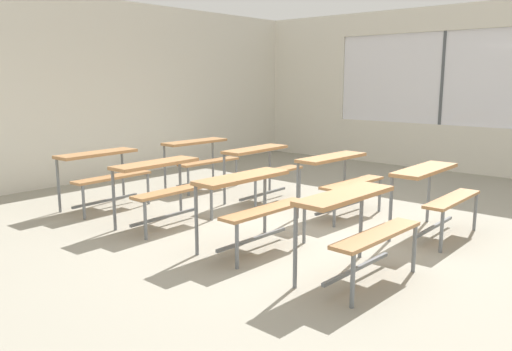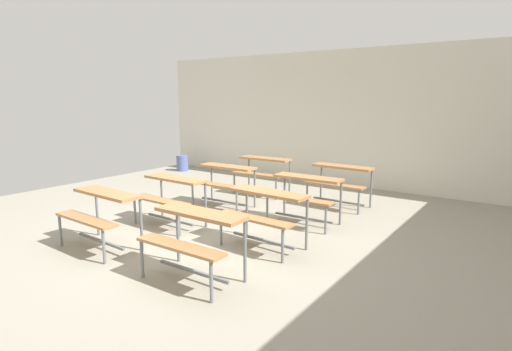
{
  "view_description": "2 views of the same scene",
  "coord_description": "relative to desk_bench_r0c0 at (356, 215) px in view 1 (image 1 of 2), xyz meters",
  "views": [
    {
      "loc": [
        -4.49,
        -3.23,
        1.7
      ],
      "look_at": [
        0.03,
        0.73,
        0.56
      ],
      "focal_mm": 35.95,
      "sensor_mm": 36.0,
      "label": 1
    },
    {
      "loc": [
        3.82,
        -4.14,
        1.95
      ],
      "look_at": [
        0.24,
        0.94,
        0.77
      ],
      "focal_mm": 28.59,
      "sensor_mm": 36.0,
      "label": 2
    }
  ],
  "objects": [
    {
      "name": "wall_right",
      "position": [
        5.8,
        0.98,
        0.88
      ],
      "size": [
        0.12,
        9.0,
        3.0
      ],
      "color": "silver",
      "rests_on": "ground"
    },
    {
      "name": "desk_bench_r1c0",
      "position": [
        0.02,
        1.21,
        0.0
      ],
      "size": [
        1.11,
        0.61,
        0.74
      ],
      "rotation": [
        0.0,
        0.0,
        -0.02
      ],
      "color": "#A87547",
      "rests_on": "ground"
    },
    {
      "name": "ground",
      "position": [
        0.8,
        1.12,
        -0.59
      ],
      "size": [
        10.0,
        9.0,
        0.05
      ],
      "primitive_type": "cube",
      "color": "gray"
    },
    {
      "name": "wall_back",
      "position": [
        0.8,
        5.62,
        0.94
      ],
      "size": [
        10.0,
        0.12,
        3.0
      ],
      "primitive_type": "cube",
      "color": "silver",
      "rests_on": "ground"
    },
    {
      "name": "desk_bench_r2c0",
      "position": [
        -0.02,
        2.55,
        0.0
      ],
      "size": [
        1.12,
        0.62,
        0.74
      ],
      "rotation": [
        0.0,
        0.0,
        0.03
      ],
      "color": "#A87547",
      "rests_on": "ground"
    },
    {
      "name": "desk_bench_r0c0",
      "position": [
        0.0,
        0.0,
        0.0
      ],
      "size": [
        1.12,
        0.62,
        0.74
      ],
      "rotation": [
        0.0,
        0.0,
        -0.03
      ],
      "color": "#A87547",
      "rests_on": "ground"
    },
    {
      "name": "desk_bench_r3c0",
      "position": [
        -0.03,
        3.79,
        0.0
      ],
      "size": [
        1.12,
        0.64,
        0.74
      ],
      "rotation": [
        0.0,
        0.0,
        0.04
      ],
      "color": "#A87547",
      "rests_on": "ground"
    },
    {
      "name": "desk_bench_r3c1",
      "position": [
        1.69,
        3.76,
        0.0
      ],
      "size": [
        1.11,
        0.62,
        0.74
      ],
      "rotation": [
        0.0,
        0.0,
        -0.02
      ],
      "color": "#A87547",
      "rests_on": "ground"
    },
    {
      "name": "desk_bench_r2c1",
      "position": [
        1.67,
        2.47,
        0.0
      ],
      "size": [
        1.12,
        0.62,
        0.74
      ],
      "rotation": [
        0.0,
        0.0,
        0.03
      ],
      "color": "#A87547",
      "rests_on": "ground"
    },
    {
      "name": "desk_bench_r1c1",
      "position": [
        1.73,
        1.26,
        0.0
      ],
      "size": [
        1.13,
        0.64,
        0.74
      ],
      "rotation": [
        0.0,
        0.0,
        -0.05
      ],
      "color": "#A87547",
      "rests_on": "ground"
    },
    {
      "name": "desk_bench_r0c1",
      "position": [
        1.66,
        0.01,
        0.0
      ],
      "size": [
        1.11,
        0.6,
        0.74
      ],
      "rotation": [
        0.0,
        0.0,
        0.01
      ],
      "color": "#A87547",
      "rests_on": "ground"
    }
  ]
}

